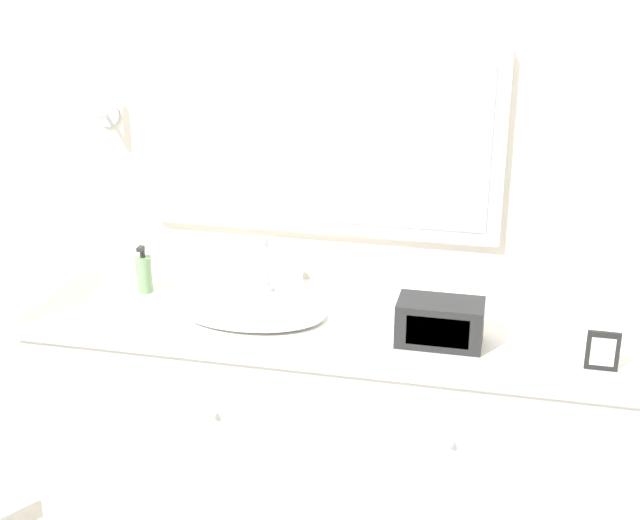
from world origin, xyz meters
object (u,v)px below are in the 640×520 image
Objects in this scene: sink_basin at (252,309)px; soap_bottle at (144,273)px; picture_frame at (603,351)px; appliance_box at (440,322)px.

sink_basin is 0.43m from soap_bottle.
picture_frame is at bearing -9.05° from soap_bottle.
appliance_box reaches higher than picture_frame.
appliance_box is 2.17× the size of picture_frame.
soap_bottle is (-0.42, 0.10, 0.05)m from sink_basin.
sink_basin is 1.90× the size of appliance_box.
appliance_box is at bearing -6.67° from sink_basin.
appliance_box is at bearing 171.69° from picture_frame.
picture_frame is at bearing -8.31° from appliance_box.
sink_basin is 1.09m from picture_frame.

